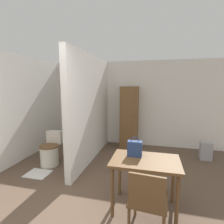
{
  "coord_description": "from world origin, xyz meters",
  "views": [
    {
      "loc": [
        0.78,
        -1.39,
        1.8
      ],
      "look_at": [
        -0.07,
        2.08,
        1.25
      ],
      "focal_mm": 28.0,
      "sensor_mm": 36.0,
      "label": 1
    }
  ],
  "objects_px": {
    "handbag": "(135,148)",
    "space_heater": "(206,151)",
    "dining_table": "(145,167)",
    "wooden_cabinet": "(129,117)",
    "toilet": "(51,151)",
    "wooden_chair": "(148,199)"
  },
  "relations": [
    {
      "from": "wooden_cabinet",
      "to": "dining_table",
      "type": "bearing_deg",
      "value": -76.86
    },
    {
      "from": "dining_table",
      "to": "toilet",
      "type": "height_order",
      "value": "dining_table"
    },
    {
      "from": "toilet",
      "to": "wooden_cabinet",
      "type": "distance_m",
      "value": 2.3
    },
    {
      "from": "wooden_cabinet",
      "to": "space_heater",
      "type": "height_order",
      "value": "wooden_cabinet"
    },
    {
      "from": "dining_table",
      "to": "space_heater",
      "type": "distance_m",
      "value": 2.52
    },
    {
      "from": "handbag",
      "to": "dining_table",
      "type": "bearing_deg",
      "value": -29.58
    },
    {
      "from": "handbag",
      "to": "wooden_cabinet",
      "type": "relative_size",
      "value": 0.17
    },
    {
      "from": "handbag",
      "to": "space_heater",
      "type": "relative_size",
      "value": 0.66
    },
    {
      "from": "dining_table",
      "to": "wooden_cabinet",
      "type": "xyz_separation_m",
      "value": [
        -0.6,
        2.57,
        0.23
      ]
    },
    {
      "from": "wooden_chair",
      "to": "handbag",
      "type": "height_order",
      "value": "handbag"
    },
    {
      "from": "toilet",
      "to": "handbag",
      "type": "bearing_deg",
      "value": -24.07
    },
    {
      "from": "dining_table",
      "to": "wooden_chair",
      "type": "relative_size",
      "value": 1.13
    },
    {
      "from": "dining_table",
      "to": "wooden_chair",
      "type": "distance_m",
      "value": 0.49
    },
    {
      "from": "wooden_chair",
      "to": "dining_table",
      "type": "bearing_deg",
      "value": 102.49
    },
    {
      "from": "dining_table",
      "to": "space_heater",
      "type": "xyz_separation_m",
      "value": [
        1.35,
        2.09,
        -0.43
      ]
    },
    {
      "from": "toilet",
      "to": "space_heater",
      "type": "xyz_separation_m",
      "value": [
        3.52,
        1.1,
        -0.08
      ]
    },
    {
      "from": "toilet",
      "to": "wooden_chair",
      "type": "bearing_deg",
      "value": -32.84
    },
    {
      "from": "toilet",
      "to": "space_heater",
      "type": "distance_m",
      "value": 3.69
    },
    {
      "from": "dining_table",
      "to": "handbag",
      "type": "distance_m",
      "value": 0.29
    },
    {
      "from": "handbag",
      "to": "space_heater",
      "type": "height_order",
      "value": "handbag"
    },
    {
      "from": "dining_table",
      "to": "handbag",
      "type": "relative_size",
      "value": 3.27
    },
    {
      "from": "toilet",
      "to": "space_heater",
      "type": "relative_size",
      "value": 1.65
    }
  ]
}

